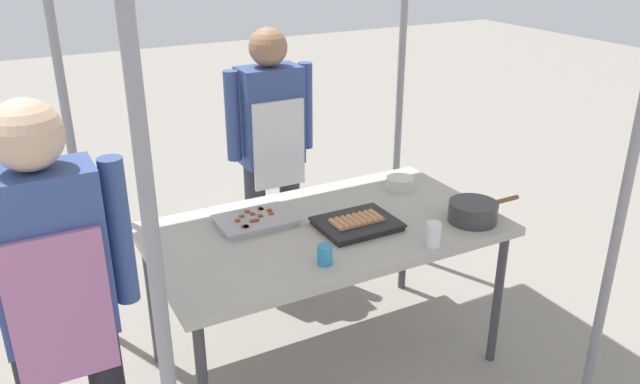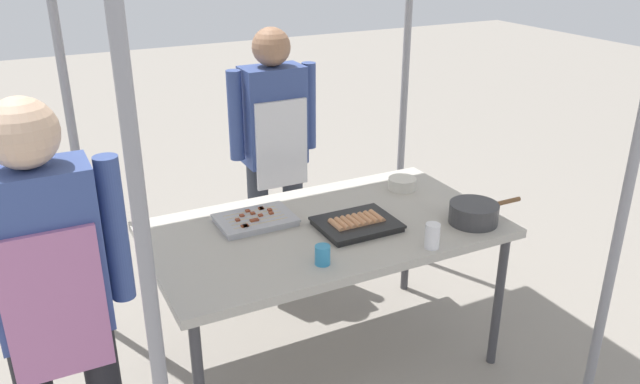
{
  "view_description": "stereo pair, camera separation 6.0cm",
  "coord_description": "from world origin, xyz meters",
  "px_view_note": "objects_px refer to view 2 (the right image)",
  "views": [
    {
      "loc": [
        -1.26,
        -2.31,
        2.04
      ],
      "look_at": [
        0.0,
        0.05,
        0.9
      ],
      "focal_mm": 35.75,
      "sensor_mm": 36.0,
      "label": 1
    },
    {
      "loc": [
        -1.21,
        -2.34,
        2.04
      ],
      "look_at": [
        0.0,
        0.05,
        0.9
      ],
      "focal_mm": 35.75,
      "sensor_mm": 36.0,
      "label": 2
    }
  ],
  "objects_px": {
    "drink_cup_by_wok": "(323,255)",
    "condiment_bowl": "(402,184)",
    "tray_grilled_sausages": "(357,224)",
    "vendor_woman": "(274,141)",
    "customer_nearby": "(52,293)",
    "stall_table": "(325,236)",
    "drink_cup_near_edge": "(432,236)",
    "tray_meat_skewers": "(255,220)",
    "cooking_wok": "(474,212)"
  },
  "relations": [
    {
      "from": "tray_meat_skewers",
      "to": "cooking_wok",
      "type": "xyz_separation_m",
      "value": [
        0.91,
        -0.45,
        0.03
      ]
    },
    {
      "from": "tray_meat_skewers",
      "to": "drink_cup_by_wok",
      "type": "relative_size",
      "value": 4.29
    },
    {
      "from": "stall_table",
      "to": "customer_nearby",
      "type": "height_order",
      "value": "customer_nearby"
    },
    {
      "from": "drink_cup_near_edge",
      "to": "customer_nearby",
      "type": "xyz_separation_m",
      "value": [
        -1.49,
        0.02,
        0.13
      ]
    },
    {
      "from": "cooking_wok",
      "to": "stall_table",
      "type": "bearing_deg",
      "value": 156.19
    },
    {
      "from": "condiment_bowl",
      "to": "customer_nearby",
      "type": "relative_size",
      "value": 0.09
    },
    {
      "from": "tray_grilled_sausages",
      "to": "drink_cup_by_wok",
      "type": "xyz_separation_m",
      "value": [
        -0.29,
        -0.23,
        0.02
      ]
    },
    {
      "from": "drink_cup_by_wok",
      "to": "customer_nearby",
      "type": "xyz_separation_m",
      "value": [
        -1.01,
        -0.06,
        0.14
      ]
    },
    {
      "from": "condiment_bowl",
      "to": "drink_cup_near_edge",
      "type": "bearing_deg",
      "value": -112.46
    },
    {
      "from": "drink_cup_by_wok",
      "to": "vendor_woman",
      "type": "height_order",
      "value": "vendor_woman"
    },
    {
      "from": "cooking_wok",
      "to": "condiment_bowl",
      "type": "xyz_separation_m",
      "value": [
        -0.07,
        0.49,
        -0.02
      ]
    },
    {
      "from": "vendor_woman",
      "to": "drink_cup_by_wok",
      "type": "bearing_deg",
      "value": 76.48
    },
    {
      "from": "tray_meat_skewers",
      "to": "drink_cup_by_wok",
      "type": "bearing_deg",
      "value": -77.65
    },
    {
      "from": "cooking_wok",
      "to": "drink_cup_near_edge",
      "type": "relative_size",
      "value": 3.46
    },
    {
      "from": "cooking_wok",
      "to": "vendor_woman",
      "type": "relative_size",
      "value": 0.25
    },
    {
      "from": "stall_table",
      "to": "drink_cup_near_edge",
      "type": "xyz_separation_m",
      "value": [
        0.31,
        -0.39,
        0.11
      ]
    },
    {
      "from": "condiment_bowl",
      "to": "drink_cup_by_wok",
      "type": "xyz_separation_m",
      "value": [
        -0.73,
        -0.52,
        0.01
      ]
    },
    {
      "from": "stall_table",
      "to": "drink_cup_near_edge",
      "type": "distance_m",
      "value": 0.51
    },
    {
      "from": "tray_grilled_sausages",
      "to": "condiment_bowl",
      "type": "height_order",
      "value": "condiment_bowl"
    },
    {
      "from": "drink_cup_near_edge",
      "to": "drink_cup_by_wok",
      "type": "xyz_separation_m",
      "value": [
        -0.48,
        0.08,
        -0.01
      ]
    },
    {
      "from": "condiment_bowl",
      "to": "customer_nearby",
      "type": "height_order",
      "value": "customer_nearby"
    },
    {
      "from": "cooking_wok",
      "to": "drink_cup_near_edge",
      "type": "height_order",
      "value": "drink_cup_near_edge"
    },
    {
      "from": "tray_grilled_sausages",
      "to": "drink_cup_near_edge",
      "type": "xyz_separation_m",
      "value": [
        0.19,
        -0.31,
        0.04
      ]
    },
    {
      "from": "condiment_bowl",
      "to": "drink_cup_near_edge",
      "type": "height_order",
      "value": "drink_cup_near_edge"
    },
    {
      "from": "cooking_wok",
      "to": "customer_nearby",
      "type": "xyz_separation_m",
      "value": [
        -1.81,
        -0.09,
        0.13
      ]
    },
    {
      "from": "tray_meat_skewers",
      "to": "stall_table",
      "type": "bearing_deg",
      "value": -31.62
    },
    {
      "from": "cooking_wok",
      "to": "vendor_woman",
      "type": "xyz_separation_m",
      "value": [
        -0.53,
        1.1,
        0.1
      ]
    },
    {
      "from": "tray_grilled_sausages",
      "to": "condiment_bowl",
      "type": "distance_m",
      "value": 0.53
    },
    {
      "from": "stall_table",
      "to": "tray_grilled_sausages",
      "type": "height_order",
      "value": "tray_grilled_sausages"
    },
    {
      "from": "drink_cup_by_wok",
      "to": "condiment_bowl",
      "type": "bearing_deg",
      "value": 35.45
    },
    {
      "from": "condiment_bowl",
      "to": "vendor_woman",
      "type": "height_order",
      "value": "vendor_woman"
    },
    {
      "from": "tray_grilled_sausages",
      "to": "vendor_woman",
      "type": "relative_size",
      "value": 0.23
    },
    {
      "from": "condiment_bowl",
      "to": "drink_cup_by_wok",
      "type": "distance_m",
      "value": 0.9
    },
    {
      "from": "tray_meat_skewers",
      "to": "condiment_bowl",
      "type": "height_order",
      "value": "condiment_bowl"
    },
    {
      "from": "stall_table",
      "to": "tray_grilled_sausages",
      "type": "bearing_deg",
      "value": -34.23
    },
    {
      "from": "condiment_bowl",
      "to": "drink_cup_by_wok",
      "type": "bearing_deg",
      "value": -144.55
    },
    {
      "from": "tray_grilled_sausages",
      "to": "drink_cup_by_wok",
      "type": "height_order",
      "value": "drink_cup_by_wok"
    },
    {
      "from": "condiment_bowl",
      "to": "cooking_wok",
      "type": "bearing_deg",
      "value": -81.89
    },
    {
      "from": "stall_table",
      "to": "tray_meat_skewers",
      "type": "xyz_separation_m",
      "value": [
        -0.27,
        0.17,
        0.07
      ]
    },
    {
      "from": "cooking_wok",
      "to": "customer_nearby",
      "type": "bearing_deg",
      "value": -177.03
    },
    {
      "from": "cooking_wok",
      "to": "tray_meat_skewers",
      "type": "bearing_deg",
      "value": 153.7
    },
    {
      "from": "drink_cup_by_wok",
      "to": "customer_nearby",
      "type": "relative_size",
      "value": 0.05
    },
    {
      "from": "drink_cup_by_wok",
      "to": "customer_nearby",
      "type": "bearing_deg",
      "value": -176.44
    },
    {
      "from": "drink_cup_by_wok",
      "to": "customer_nearby",
      "type": "height_order",
      "value": "customer_nearby"
    },
    {
      "from": "vendor_woman",
      "to": "tray_meat_skewers",
      "type": "bearing_deg",
      "value": 60.06
    },
    {
      "from": "drink_cup_near_edge",
      "to": "customer_nearby",
      "type": "relative_size",
      "value": 0.07
    },
    {
      "from": "tray_grilled_sausages",
      "to": "drink_cup_near_edge",
      "type": "height_order",
      "value": "drink_cup_near_edge"
    },
    {
      "from": "tray_meat_skewers",
      "to": "drink_cup_near_edge",
      "type": "bearing_deg",
      "value": -43.87
    },
    {
      "from": "tray_grilled_sausages",
      "to": "customer_nearby",
      "type": "xyz_separation_m",
      "value": [
        -1.3,
        -0.29,
        0.16
      ]
    },
    {
      "from": "stall_table",
      "to": "tray_grilled_sausages",
      "type": "xyz_separation_m",
      "value": [
        0.12,
        -0.08,
        0.07
      ]
    }
  ]
}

